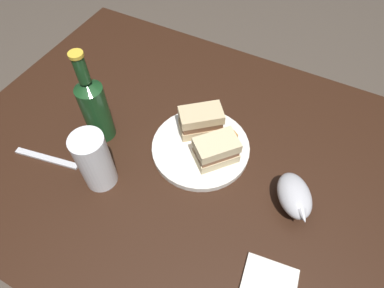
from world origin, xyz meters
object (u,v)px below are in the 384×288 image
object	(u,v)px
sandwich_half_right	(201,121)
cider_bottle	(94,107)
pint_glass	(96,163)
gravy_boat	(294,196)
fork	(47,158)
plate	(201,147)
sandwich_half_left	(216,150)
napkin	(269,282)

from	to	relation	value
sandwich_half_right	cider_bottle	distance (m)	0.27
sandwich_half_right	pint_glass	distance (m)	0.29
gravy_boat	fork	world-z (taller)	gravy_boat
plate	sandwich_half_right	bearing A→B (deg)	-63.05
sandwich_half_left	pint_glass	xyz separation A→B (m)	(0.23, 0.18, 0.02)
plate	pint_glass	distance (m)	0.27
sandwich_half_right	napkin	distance (m)	0.42
pint_glass	fork	bearing A→B (deg)	6.63
plate	pint_glass	bearing A→B (deg)	47.44
gravy_boat	fork	size ratio (longest dim) A/B	0.77
fork	napkin	bearing A→B (deg)	-12.60
sandwich_half_left	pint_glass	bearing A→B (deg)	37.62
fork	sandwich_half_left	bearing A→B (deg)	16.05
sandwich_half_left	pint_glass	distance (m)	0.29
sandwich_half_left	sandwich_half_right	distance (m)	0.10
cider_bottle	plate	bearing A→B (deg)	-164.16
sandwich_half_left	napkin	xyz separation A→B (m)	(-0.23, 0.22, -0.05)
gravy_boat	napkin	bearing A→B (deg)	94.61
pint_glass	napkin	world-z (taller)	pint_glass
sandwich_half_left	pint_glass	world-z (taller)	pint_glass
sandwich_half_right	gravy_boat	world-z (taller)	sandwich_half_right
pint_glass	sandwich_half_right	bearing A→B (deg)	-122.47
sandwich_half_right	cider_bottle	world-z (taller)	cider_bottle
sandwich_half_right	fork	xyz separation A→B (m)	(0.32, 0.26, -0.05)
gravy_boat	sandwich_half_left	bearing A→B (deg)	-7.26
cider_bottle	sandwich_half_right	bearing A→B (deg)	-152.85
napkin	fork	world-z (taller)	napkin
plate	pint_glass	size ratio (longest dim) A/B	1.58
sandwich_half_left	sandwich_half_right	size ratio (longest dim) A/B	0.97
gravy_boat	napkin	xyz separation A→B (m)	(-0.02, 0.19, -0.04)
plate	fork	size ratio (longest dim) A/B	1.44
gravy_boat	cider_bottle	size ratio (longest dim) A/B	0.51
fork	plate	bearing A→B (deg)	21.54
pint_glass	plate	bearing A→B (deg)	-132.56
sandwich_half_right	fork	world-z (taller)	sandwich_half_right
plate	gravy_boat	xyz separation A→B (m)	(-0.26, 0.04, 0.03)
fork	pint_glass	bearing A→B (deg)	-3.82
plate	cider_bottle	size ratio (longest dim) A/B	0.95
gravy_boat	sandwich_half_right	bearing A→B (deg)	-17.97
sandwich_half_right	fork	bearing A→B (deg)	39.45
pint_glass	cider_bottle	bearing A→B (deg)	-54.72
gravy_boat	napkin	distance (m)	0.20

